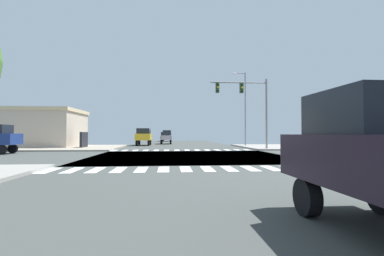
{
  "coord_description": "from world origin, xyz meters",
  "views": [
    {
      "loc": [
        -1.5,
        -20.01,
        1.61
      ],
      "look_at": [
        1.0,
        10.59,
        2.24
      ],
      "focal_mm": 26.12,
      "sensor_mm": 36.0,
      "label": 1
    }
  ],
  "objects_px": {
    "bank_building": "(21,128)",
    "suv_nearside_1": "(167,135)",
    "street_lamp": "(244,103)",
    "traffic_signal_mast": "(246,98)",
    "sedan_crossing_2": "(166,137)",
    "suv_middle_3": "(144,135)"
  },
  "relations": [
    {
      "from": "bank_building",
      "to": "suv_nearside_1",
      "type": "relative_size",
      "value": 3.25
    },
    {
      "from": "street_lamp",
      "to": "traffic_signal_mast",
      "type": "bearing_deg",
      "value": -103.52
    },
    {
      "from": "bank_building",
      "to": "street_lamp",
      "type": "bearing_deg",
      "value": 0.63
    },
    {
      "from": "bank_building",
      "to": "suv_nearside_1",
      "type": "height_order",
      "value": "bank_building"
    },
    {
      "from": "sedan_crossing_2",
      "to": "street_lamp",
      "type": "bearing_deg",
      "value": 135.53
    },
    {
      "from": "street_lamp",
      "to": "suv_middle_3",
      "type": "distance_m",
      "value": 14.2
    },
    {
      "from": "street_lamp",
      "to": "sedan_crossing_2",
      "type": "xyz_separation_m",
      "value": [
        -9.89,
        9.7,
        -4.38
      ]
    },
    {
      "from": "traffic_signal_mast",
      "to": "street_lamp",
      "type": "relative_size",
      "value": 0.76
    },
    {
      "from": "traffic_signal_mast",
      "to": "sedan_crossing_2",
      "type": "xyz_separation_m",
      "value": [
        -8.13,
        17.0,
        -4.11
      ]
    },
    {
      "from": "street_lamp",
      "to": "suv_middle_3",
      "type": "xyz_separation_m",
      "value": [
        -12.89,
        4.32,
        -4.1
      ]
    },
    {
      "from": "suv_middle_3",
      "to": "bank_building",
      "type": "bearing_deg",
      "value": 18.39
    },
    {
      "from": "traffic_signal_mast",
      "to": "bank_building",
      "type": "relative_size",
      "value": 0.48
    },
    {
      "from": "sedan_crossing_2",
      "to": "traffic_signal_mast",
      "type": "bearing_deg",
      "value": 115.57
    },
    {
      "from": "traffic_signal_mast",
      "to": "suv_nearside_1",
      "type": "distance_m",
      "value": 33.78
    },
    {
      "from": "bank_building",
      "to": "sedan_crossing_2",
      "type": "relative_size",
      "value": 3.47
    },
    {
      "from": "suv_nearside_1",
      "to": "suv_middle_3",
      "type": "xyz_separation_m",
      "value": [
        -3.0,
        -20.94,
        0.0
      ]
    },
    {
      "from": "traffic_signal_mast",
      "to": "sedan_crossing_2",
      "type": "distance_m",
      "value": 19.29
    },
    {
      "from": "sedan_crossing_2",
      "to": "suv_middle_3",
      "type": "bearing_deg",
      "value": 60.86
    },
    {
      "from": "street_lamp",
      "to": "bank_building",
      "type": "relative_size",
      "value": 0.63
    },
    {
      "from": "sedan_crossing_2",
      "to": "suv_middle_3",
      "type": "height_order",
      "value": "suv_middle_3"
    },
    {
      "from": "traffic_signal_mast",
      "to": "street_lamp",
      "type": "distance_m",
      "value": 7.51
    },
    {
      "from": "bank_building",
      "to": "suv_middle_3",
      "type": "bearing_deg",
      "value": 18.39
    }
  ]
}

